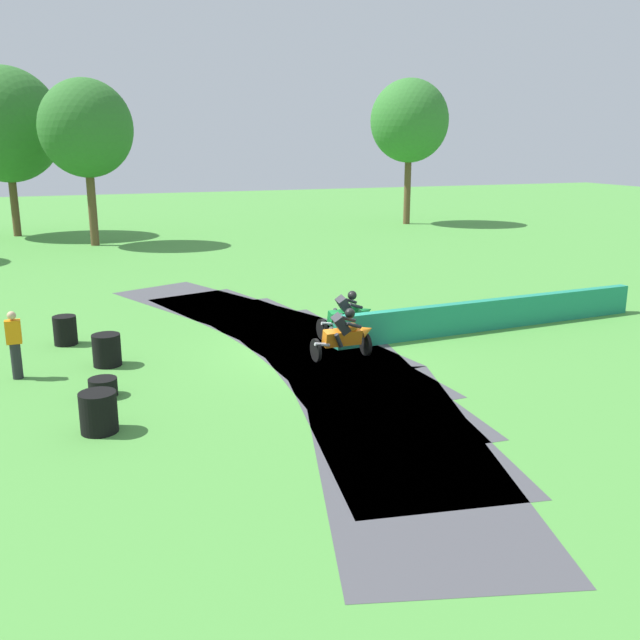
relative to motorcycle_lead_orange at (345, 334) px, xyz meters
name	(u,v)px	position (x,y,z in m)	size (l,w,h in m)	color
ground_plane	(319,351)	(-0.40, 0.85, -0.65)	(120.00, 120.00, 0.00)	#4C933D
track_asphalt	(302,353)	(-0.88, 0.82, -0.64)	(6.68, 21.56, 0.01)	#47474C
safety_barrier	(493,314)	(5.26, 1.22, -0.20)	(0.30, 10.38, 0.90)	#1E8466
motorcycle_lead_orange	(345,334)	(0.00, 0.00, 0.00)	(1.68, 0.79, 1.43)	black
motorcycle_chase_green	(348,315)	(0.86, 1.89, 0.00)	(1.68, 0.83, 1.43)	black
tire_stack_near	(99,412)	(-6.21, -2.68, -0.25)	(0.71, 0.71, 0.80)	black
tire_stack_mid_a	(103,387)	(-6.02, -0.66, -0.45)	(0.62, 0.62, 0.40)	black
tire_stack_mid_b	(107,350)	(-5.77, 1.55, -0.25)	(0.70, 0.70, 0.80)	black
tire_stack_far	(65,330)	(-6.71, 3.89, -0.25)	(0.63, 0.63, 0.80)	black
track_marshal	(15,345)	(-7.83, 1.26, 0.17)	(0.34, 0.24, 1.63)	#232328
tree_far_left	(409,121)	(15.29, 26.47, 6.00)	(5.07, 5.07, 9.34)	brown
tree_far_right	(86,129)	(-4.92, 23.30, 5.38)	(4.76, 4.76, 8.55)	brown
tree_mid_rise	(6,125)	(-8.98, 28.82, 5.65)	(6.14, 6.14, 9.53)	brown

